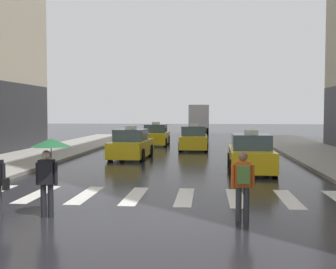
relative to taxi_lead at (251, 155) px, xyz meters
name	(u,v)px	position (x,y,z in m)	size (l,w,h in m)	color
ground_plane	(145,222)	(-3.34, -8.79, -0.72)	(160.00, 160.00, 0.00)	black
crosswalk_markings	(160,196)	(-3.34, -5.79, -0.72)	(11.30, 2.80, 0.01)	silver
taxi_lead	(251,155)	(0.00, 0.00, 0.00)	(2.01, 4.58, 1.80)	yellow
taxi_second	(131,145)	(-6.11, 4.54, 0.00)	(2.04, 4.59, 1.80)	yellow
taxi_third	(194,139)	(-2.81, 10.15, 0.00)	(1.98, 4.56, 1.80)	yellow
taxi_fourth	(156,136)	(-5.87, 13.84, 0.00)	(1.97, 4.56, 1.80)	yellow
box_truck	(198,118)	(-2.94, 30.02, 1.13)	(2.50, 7.61, 3.35)	#2D2D2D
pedestrian_with_umbrella	(49,156)	(-5.72, -8.55, 0.79)	(0.96, 0.96, 1.94)	black
pedestrian_with_backpack	(243,181)	(-1.06, -8.52, 0.25)	(0.55, 0.43, 1.65)	#333338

